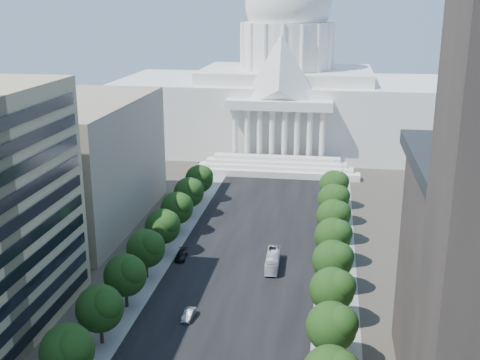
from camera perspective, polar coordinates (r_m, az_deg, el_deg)
The scene contains 27 objects.
road_asphalt at distance 134.03m, azimuth 0.93°, elevation -6.39°, with size 30.00×260.00×0.01m, color black.
sidewalk_left at distance 137.69m, azimuth -6.97°, elevation -5.87°, with size 8.00×260.00×0.02m, color gray.
sidewalk_right at distance 133.01m, azimuth 9.12°, elevation -6.80°, with size 8.00×260.00×0.02m, color gray.
capitol at distance 220.09m, azimuth 4.39°, elevation 8.16°, with size 120.00×56.00×73.00m.
office_block_left_far at distance 151.85m, azimuth -16.75°, elevation 1.66°, with size 38.00×52.00×30.00m, color gray.
tree_l_c at distance 89.04m, azimuth -15.92°, elevation -15.23°, with size 7.79×7.60×9.97m.
tree_l_d at distance 98.50m, azimuth -13.03°, elevation -11.70°, with size 7.79×7.60×9.97m.
tree_l_e at distance 108.47m, azimuth -10.70°, elevation -8.78°, with size 7.79×7.60×9.97m.
tree_l_f at distance 118.81m, azimuth -8.80°, elevation -6.35°, with size 7.79×7.60×9.97m.
tree_l_g at distance 129.44m, azimuth -7.23°, elevation -4.31°, with size 7.79×7.60×9.97m.
tree_l_h at distance 140.29m, azimuth -5.90°, elevation -2.58°, with size 7.79×7.60×9.97m.
tree_l_i at distance 151.31m, azimuth -4.77°, elevation -1.09°, with size 7.79×7.60×9.97m.
tree_l_j at distance 162.47m, azimuth -3.79°, elevation 0.19°, with size 7.79×7.60×9.97m.
tree_r_d at distance 92.33m, azimuth 8.87°, elevation -13.50°, with size 7.79×7.60×9.97m.
tree_r_e at distance 102.89m, azimuth 8.90°, elevation -10.15°, with size 7.79×7.60×9.97m.
tree_r_f at distance 113.74m, azimuth 8.93°, elevation -7.44°, with size 7.79×7.60×9.97m.
tree_r_g at distance 124.80m, azimuth 8.95°, elevation -5.20°, with size 7.79×7.60×9.97m.
tree_r_h at distance 136.02m, azimuth 8.97°, elevation -3.33°, with size 7.79×7.60×9.97m.
tree_r_i at distance 147.37m, azimuth 8.99°, elevation -1.74°, with size 7.79×7.60×9.97m.
tree_r_j at distance 158.80m, azimuth 9.00°, elevation -0.38°, with size 7.79×7.60×9.97m.
streetlight_c at distance 103.39m, azimuth 9.77°, elevation -10.45°, with size 2.61×0.44×9.00m.
streetlight_d at distance 126.18m, azimuth 9.65°, elevation -5.29°, with size 2.61×0.44×9.00m.
streetlight_e at distance 149.67m, azimuth 9.58°, elevation -1.73°, with size 2.61×0.44×9.00m.
streetlight_f at distance 173.59m, azimuth 9.52°, elevation 0.86°, with size 2.61×0.44×9.00m.
car_silver at distance 106.20m, azimuth -4.88°, elevation -12.59°, with size 1.55×4.45×1.47m, color #9B9DA2.
car_dark_b at distance 128.64m, azimuth -5.60°, elevation -7.13°, with size 2.14×5.26×1.53m, color black.
city_bus at distance 124.14m, azimuth 3.12°, elevation -7.62°, with size 2.51×10.71×2.98m, color silver.
Camera 1 is at (16.70, -32.12, 52.64)m, focal length 45.00 mm.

